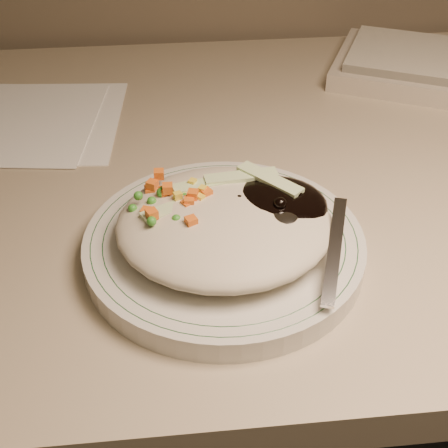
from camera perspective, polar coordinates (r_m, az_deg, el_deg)
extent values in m
cube|color=gray|center=(0.73, 5.84, 4.87)|extent=(1.40, 0.70, 0.04)
cylinder|color=silver|center=(0.57, 0.00, -2.06)|extent=(0.26, 0.26, 0.02)
torus|color=#144723|center=(0.56, 0.00, -1.28)|extent=(0.24, 0.24, 0.00)
torus|color=#144723|center=(0.56, 0.00, -1.28)|extent=(0.22, 0.22, 0.00)
ellipsoid|color=#BFB59B|center=(0.55, 0.05, 0.03)|extent=(0.19, 0.18, 0.04)
ellipsoid|color=black|center=(0.56, 4.46, 1.64)|extent=(0.10, 0.09, 0.03)
ellipsoid|color=orange|center=(0.56, -4.74, 1.14)|extent=(0.08, 0.08, 0.02)
sphere|color=black|center=(0.55, 1.39, 2.13)|extent=(0.01, 0.01, 0.01)
sphere|color=black|center=(0.56, 4.25, 2.66)|extent=(0.01, 0.01, 0.01)
sphere|color=black|center=(0.56, 6.69, 2.69)|extent=(0.01, 0.01, 0.01)
sphere|color=black|center=(0.57, 5.72, 2.95)|extent=(0.01, 0.01, 0.01)
sphere|color=black|center=(0.54, 5.16, 1.84)|extent=(0.01, 0.01, 0.01)
sphere|color=black|center=(0.56, 4.12, 2.23)|extent=(0.01, 0.01, 0.01)
sphere|color=black|center=(0.57, 5.07, 2.92)|extent=(0.01, 0.01, 0.01)
cube|color=orange|center=(0.56, -5.18, 3.26)|extent=(0.01, 0.01, 0.01)
cube|color=orange|center=(0.54, -3.43, 1.13)|extent=(0.01, 0.01, 0.01)
cube|color=orange|center=(0.57, -6.58, 3.57)|extent=(0.01, 0.01, 0.01)
cube|color=orange|center=(0.55, -2.86, 2.69)|extent=(0.01, 0.01, 0.01)
cube|color=orange|center=(0.54, -3.19, 2.02)|extent=(0.01, 0.01, 0.01)
cube|color=orange|center=(0.58, -6.73, 3.14)|extent=(0.01, 0.01, 0.01)
cube|color=orange|center=(0.56, -5.41, 2.97)|extent=(0.01, 0.01, 0.01)
cube|color=orange|center=(0.54, -3.37, 1.73)|extent=(0.01, 0.01, 0.01)
cube|color=orange|center=(0.55, -1.64, 2.81)|extent=(0.01, 0.01, 0.01)
cube|color=orange|center=(0.57, -5.97, 4.56)|extent=(0.01, 0.01, 0.01)
cube|color=orange|center=(0.53, -6.62, 0.91)|extent=(0.01, 0.01, 0.01)
cube|color=orange|center=(0.52, -3.02, 0.23)|extent=(0.01, 0.01, 0.01)
cube|color=orange|center=(0.55, -7.08, 1.05)|extent=(0.01, 0.01, 0.01)
cube|color=orange|center=(0.57, -6.66, 2.91)|extent=(0.01, 0.01, 0.01)
sphere|color=#388C28|center=(0.55, -3.28, 2.18)|extent=(0.01, 0.01, 0.01)
sphere|color=#388C28|center=(0.52, -6.64, 0.26)|extent=(0.01, 0.01, 0.01)
sphere|color=#388C28|center=(0.55, -6.63, 2.09)|extent=(0.01, 0.01, 0.01)
sphere|color=#388C28|center=(0.55, -7.85, 2.57)|extent=(0.01, 0.01, 0.01)
sphere|color=#388C28|center=(0.56, -3.61, 2.43)|extent=(0.01, 0.01, 0.01)
sphere|color=#388C28|center=(0.54, -2.71, 0.20)|extent=(0.01, 0.01, 0.01)
sphere|color=#388C28|center=(0.55, -4.81, 1.55)|extent=(0.01, 0.01, 0.01)
sphere|color=#388C28|center=(0.54, -5.45, 0.26)|extent=(0.01, 0.01, 0.01)
sphere|color=#388C28|center=(0.55, -8.36, 1.40)|extent=(0.01, 0.01, 0.01)
sphere|color=#388C28|center=(0.56, -5.55, 3.10)|extent=(0.01, 0.01, 0.01)
sphere|color=#388C28|center=(0.56, -5.77, 2.89)|extent=(0.01, 0.01, 0.01)
sphere|color=#388C28|center=(0.54, -6.54, 1.03)|extent=(0.01, 0.01, 0.01)
sphere|color=#388C28|center=(0.53, -4.38, 0.44)|extent=(0.01, 0.01, 0.01)
sphere|color=#388C28|center=(0.57, -1.35, 3.43)|extent=(0.01, 0.01, 0.01)
cube|color=yellow|center=(0.56, -3.74, 2.43)|extent=(0.01, 0.01, 0.01)
cube|color=yellow|center=(0.55, -2.19, 2.35)|extent=(0.01, 0.01, 0.01)
cube|color=yellow|center=(0.56, -4.85, 2.52)|extent=(0.01, 0.01, 0.01)
cube|color=yellow|center=(0.55, -4.25, 2.57)|extent=(0.01, 0.01, 0.01)
cube|color=yellow|center=(0.55, -4.79, 1.43)|extent=(0.01, 0.01, 0.01)
cube|color=yellow|center=(0.55, -1.98, 3.12)|extent=(0.01, 0.01, 0.01)
cube|color=yellow|center=(0.57, -2.90, 3.77)|extent=(0.01, 0.01, 0.01)
cube|color=yellow|center=(0.55, -3.80, 1.41)|extent=(0.01, 0.01, 0.01)
cube|color=#B2D18C|center=(0.57, -1.37, 3.76)|extent=(0.07, 0.03, 0.00)
cube|color=#B2D18C|center=(0.58, 1.58, 4.37)|extent=(0.07, 0.02, 0.00)
cube|color=#B2D18C|center=(0.55, -4.24, 1.63)|extent=(0.07, 0.04, 0.00)
cube|color=#B2D18C|center=(0.57, 4.21, 4.12)|extent=(0.06, 0.06, 0.00)
ellipsoid|color=silver|center=(0.54, 5.20, 0.96)|extent=(0.05, 0.06, 0.01)
cube|color=silver|center=(0.53, 10.07, -2.31)|extent=(0.05, 0.11, 0.03)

